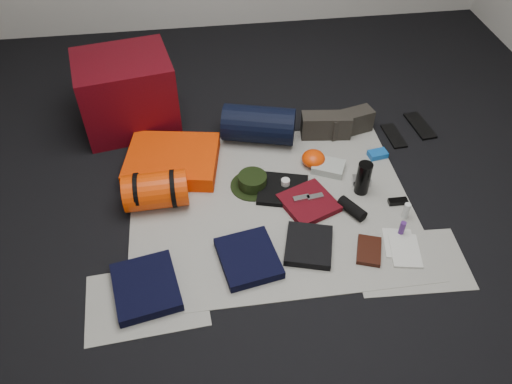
{
  "coord_description": "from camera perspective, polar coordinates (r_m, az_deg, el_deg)",
  "views": [
    {
      "loc": [
        -0.36,
        -1.95,
        2.08
      ],
      "look_at": [
        -0.09,
        0.02,
        0.1
      ],
      "focal_mm": 35.0,
      "sensor_mm": 36.0,
      "label": 1
    }
  ],
  "objects": [
    {
      "name": "speaker",
      "position": [
        2.86,
        10.93,
        -1.86
      ],
      "size": [
        0.15,
        0.18,
        0.07
      ],
      "primitive_type": "cylinder",
      "rotation": [
        1.57,
        0.0,
        0.55
      ],
      "color": "black",
      "rests_on": "newspaper_mat"
    },
    {
      "name": "tape_roll",
      "position": [
        2.94,
        3.39,
        1.14
      ],
      "size": [
        0.05,
        0.05,
        0.03
      ],
      "primitive_type": "cylinder",
      "color": "beige",
      "rests_on": "black_tshirt"
    },
    {
      "name": "boonie_crown",
      "position": [
        2.95,
        -0.41,
        1.32
      ],
      "size": [
        0.17,
        0.17,
        0.07
      ],
      "primitive_type": "cylinder",
      "color": "black",
      "rests_on": "boonie_brim"
    },
    {
      "name": "sunglasses",
      "position": [
        2.98,
        15.9,
        -1.05
      ],
      "size": [
        0.11,
        0.05,
        0.03
      ],
      "primitive_type": "cube",
      "rotation": [
        0.0,
        0.0,
        -0.01
      ],
      "color": "black",
      "rests_on": "newspaper_mat"
    },
    {
      "name": "key_cluster",
      "position": [
        2.52,
        -10.15,
        -11.58
      ],
      "size": [
        0.07,
        0.07,
        0.01
      ],
      "primitive_type": "cube",
      "rotation": [
        0.0,
        0.0,
        -0.05
      ],
      "color": "silver",
      "rests_on": "newspaper_mat"
    },
    {
      "name": "orange_stuff_sack",
      "position": [
        3.11,
        6.57,
        3.82
      ],
      "size": [
        0.16,
        0.16,
        0.1
      ],
      "primitive_type": "ellipsoid",
      "rotation": [
        0.0,
        0.0,
        0.14
      ],
      "color": "red",
      "rests_on": "newspaper_mat"
    },
    {
      "name": "stuff_sack",
      "position": [
        2.86,
        -11.39,
        0.16
      ],
      "size": [
        0.36,
        0.22,
        0.21
      ],
      "primitive_type": "cylinder",
      "rotation": [
        0.0,
        1.57,
        0.04
      ],
      "color": "red",
      "rests_on": "newspaper_mat"
    },
    {
      "name": "sleeping_pad",
      "position": [
        3.12,
        -9.53,
        3.59
      ],
      "size": [
        0.62,
        0.54,
        0.1
      ],
      "primitive_type": "cube",
      "rotation": [
        0.0,
        0.0,
        -0.17
      ],
      "color": "#EA3802",
      "rests_on": "newspaper_mat"
    },
    {
      "name": "energy_bar_b",
      "position": [
        2.87,
        6.76,
        -0.53
      ],
      "size": [
        0.1,
        0.05,
        0.01
      ],
      "primitive_type": "cube",
      "rotation": [
        0.0,
        0.0,
        0.14
      ],
      "color": "silver",
      "rests_on": "red_shirt"
    },
    {
      "name": "red_shirt",
      "position": [
        2.87,
        6.03,
        -1.25
      ],
      "size": [
        0.36,
        0.36,
        0.04
      ],
      "primitive_type": "cube",
      "rotation": [
        0.0,
        0.0,
        0.39
      ],
      "color": "#500810",
      "rests_on": "newspaper_mat"
    },
    {
      "name": "water_bottle",
      "position": [
        2.94,
        12.17,
        1.56
      ],
      "size": [
        0.11,
        0.11,
        0.21
      ],
      "primitive_type": "cylinder",
      "rotation": [
        0.0,
        0.0,
        -0.41
      ],
      "color": "black",
      "rests_on": "newspaper_mat"
    },
    {
      "name": "toiletry_clear",
      "position": [
        2.89,
        16.78,
        -2.06
      ],
      "size": [
        0.04,
        0.04,
        0.1
      ],
      "primitive_type": "cylinder",
      "rotation": [
        0.0,
        0.0,
        -0.08
      ],
      "color": "silver",
      "rests_on": "newspaper_mat"
    },
    {
      "name": "newspaper_sheet_front_right",
      "position": [
        2.73,
        17.18,
        -7.59
      ],
      "size": [
        0.6,
        0.43,
        0.0
      ],
      "primitive_type": "cube",
      "rotation": [
        0.0,
        0.0,
        -0.05
      ],
      "color": "#AFAEA2",
      "rests_on": "floor"
    },
    {
      "name": "flip_flop_left",
      "position": [
        3.46,
        15.47,
        6.2
      ],
      "size": [
        0.11,
        0.25,
        0.01
      ],
      "primitive_type": "cube",
      "rotation": [
        0.0,
        0.0,
        0.05
      ],
      "color": "black",
      "rests_on": "floor"
    },
    {
      "name": "flip_flop_right",
      "position": [
        3.6,
        18.23,
        7.22
      ],
      "size": [
        0.14,
        0.3,
        0.02
      ],
      "primitive_type": "cube",
      "rotation": [
        0.0,
        0.0,
        0.1
      ],
      "color": "black",
      "rests_on": "floor"
    },
    {
      "name": "map_printout",
      "position": [
        2.78,
        16.0,
        -5.65
      ],
      "size": [
        0.19,
        0.23,
        0.01
      ],
      "primitive_type": "cube",
      "rotation": [
        0.0,
        0.0,
        -0.2
      ],
      "color": "beige",
      "rests_on": "newspaper_mat"
    },
    {
      "name": "navy_duffel",
      "position": [
        3.24,
        0.32,
        7.71
      ],
      "size": [
        0.51,
        0.35,
        0.24
      ],
      "primitive_type": "cylinder",
      "rotation": [
        0.0,
        1.57,
        -0.27
      ],
      "color": "black",
      "rests_on": "newspaper_mat"
    },
    {
      "name": "newspaper_sheet_front_left",
      "position": [
        2.53,
        -12.37,
        -11.98
      ],
      "size": [
        0.61,
        0.44,
        0.0
      ],
      "primitive_type": "cube",
      "rotation": [
        0.0,
        0.0,
        0.07
      ],
      "color": "#AFAEA2",
      "rests_on": "floor"
    },
    {
      "name": "floor",
      "position": [
        2.89,
        1.73,
        -1.64
      ],
      "size": [
        4.5,
        4.5,
        0.02
      ],
      "primitive_type": "cube",
      "color": "black",
      "rests_on": "ground"
    },
    {
      "name": "toiletry_purple",
      "position": [
        2.8,
        16.35,
        -4.02
      ],
      "size": [
        0.03,
        0.03,
        0.09
      ],
      "primitive_type": "cylinder",
      "rotation": [
        0.0,
        0.0,
        -0.1
      ],
      "color": "#48216B",
      "rests_on": "newspaper_mat"
    },
    {
      "name": "energy_bar_a",
      "position": [
        2.86,
        5.2,
        -0.69
      ],
      "size": [
        0.1,
        0.05,
        0.01
      ],
      "primitive_type": "cube",
      "rotation": [
        0.0,
        0.0,
        0.14
      ],
      "color": "silver",
      "rests_on": "red_shirt"
    },
    {
      "name": "map_booklet",
      "position": [
        2.76,
        16.67,
        -6.43
      ],
      "size": [
        0.19,
        0.24,
        0.01
      ],
      "primitive_type": "cube",
      "rotation": [
        0.0,
        0.0,
        -0.18
      ],
      "color": "beige",
      "rests_on": "newspaper_mat"
    },
    {
      "name": "cyan_case",
      "position": [
        3.26,
        13.73,
        4.22
      ],
      "size": [
        0.13,
        0.09,
        0.04
      ],
      "primitive_type": "cube",
      "rotation": [
        0.0,
        0.0,
        0.15
      ],
      "color": "#1050A1",
      "rests_on": "newspaper_mat"
    },
    {
      "name": "hiking_boot_right",
      "position": [
        3.39,
        10.66,
        7.85
      ],
      "size": [
        0.33,
        0.19,
        0.15
      ],
      "primitive_type": "cube",
      "rotation": [
        0.0,
        0.0,
        0.26
      ],
      "color": "#2C2822",
      "rests_on": "newspaper_mat"
    },
    {
      "name": "first_aid_pouch",
      "position": [
        3.1,
        8.27,
        2.85
      ],
      "size": [
        0.23,
        0.21,
        0.05
      ],
      "primitive_type": "cube",
      "rotation": [
        0.0,
        0.0,
        -0.45
      ],
      "color": "#979E96",
      "rests_on": "newspaper_mat"
    },
    {
      "name": "trousers_charcoal",
      "position": [
        2.66,
        6.05,
        -6.07
      ],
      "size": [
        0.31,
        0.33,
        0.04
      ],
      "primitive_type": "cube",
      "rotation": [
        0.0,
        0.0,
        -0.28
      ],
      "color": "black",
      "rests_on": "newspaper_mat"
    },
    {
      "name": "newspaper_mat",
      "position": [
        2.88,
        1.74,
        -1.46
      ],
      "size": [
        1.6,
        1.3,
        0.01
      ],
      "primitive_type": "cube",
      "color": "#AFAEA2",
      "rests_on": "floor"
    },
    {
      "name": "paperback_book",
      "position": [
        2.7,
        12.78,
        -6.54
      ],
      "size": [
        0.18,
        0.22,
        0.03
      ],
      "primitive_type": "cube",
      "rotation": [
        0.0,
        0.0,
        -0.34
      ],
      "color": "black",
      "rests_on": "newspaper_mat"
    },
    {
      "name": "trousers_navy_b",
      "position": [
        2.59,
        -0.87,
        -7.55
      ],
      "size": [
        0.34,
        0.37,
        0.05
      ],
      "primitive_type": "cube",
      "rotation": [
        0.0,
        0.0,
        0.18
      ],
      "color": "black",
      "rests_on": "newspaper_mat"
    },
    {
      "name": "sack_strap_left",
      "position": [
        2.87,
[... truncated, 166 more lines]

